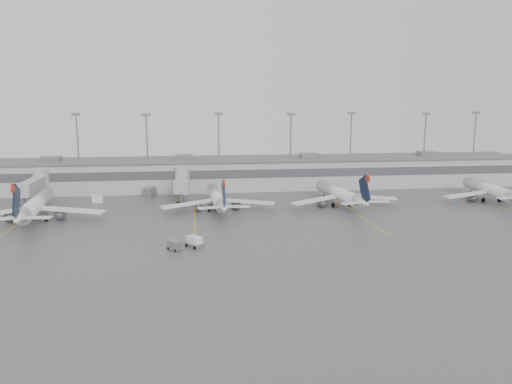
{
  "coord_description": "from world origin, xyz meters",
  "views": [
    {
      "loc": [
        -17.31,
        -79.24,
        24.52
      ],
      "look_at": [
        -4.41,
        24.0,
        5.0
      ],
      "focal_mm": 35.0,
      "sensor_mm": 36.0,
      "label": 1
    }
  ],
  "objects": [
    {
      "name": "jet_far_right",
      "position": [
        53.58,
        30.84,
        2.9
      ],
      "size": [
        25.65,
        28.83,
        9.32
      ],
      "rotation": [
        0.0,
        0.0,
        -0.07
      ],
      "color": "white",
      "rests_on": "ground"
    },
    {
      "name": "jet_far_left",
      "position": [
        -49.62,
        24.04,
        3.18
      ],
      "size": [
        28.14,
        31.64,
        10.23
      ],
      "rotation": [
        0.0,
        0.0,
        0.08
      ],
      "color": "white",
      "rests_on": "ground"
    },
    {
      "name": "cone_c",
      "position": [
        15.26,
        30.13,
        0.36
      ],
      "size": [
        0.45,
        0.45,
        0.72
      ],
      "primitive_type": "cone",
      "color": "orange",
      "rests_on": "ground"
    },
    {
      "name": "jet_bridge_right",
      "position": [
        -20.5,
        45.72,
        3.87
      ],
      "size": [
        4.0,
        17.2,
        7.0
      ],
      "color": "#97999C",
      "rests_on": "ground"
    },
    {
      "name": "jet_mid_right",
      "position": [
        16.03,
        30.16,
        2.91
      ],
      "size": [
        25.58,
        28.84,
        9.35
      ],
      "rotation": [
        0.0,
        0.0,
        0.13
      ],
      "color": "white",
      "rests_on": "ground"
    },
    {
      "name": "terminal",
      "position": [
        -0.01,
        57.98,
        4.17
      ],
      "size": [
        152.0,
        17.0,
        9.45
      ],
      "color": "#AEAEA9",
      "rests_on": "ground"
    },
    {
      "name": "cone_a",
      "position": [
        -51.6,
        36.36,
        0.37
      ],
      "size": [
        0.47,
        0.47,
        0.75
      ],
      "primitive_type": "cone",
      "color": "orange",
      "rests_on": "ground"
    },
    {
      "name": "stand_markings",
      "position": [
        -0.0,
        24.0,
        0.01
      ],
      "size": [
        105.25,
        40.0,
        0.01
      ],
      "color": "gold",
      "rests_on": "ground"
    },
    {
      "name": "baggage_tug",
      "position": [
        -17.57,
        1.83,
        0.73
      ],
      "size": [
        3.27,
        3.36,
        1.88
      ],
      "rotation": [
        0.0,
        0.0,
        0.73
      ],
      "color": "white",
      "rests_on": "ground"
    },
    {
      "name": "ground",
      "position": [
        0.0,
        0.0,
        0.0
      ],
      "size": [
        260.0,
        260.0,
        0.0
      ],
      "primitive_type": "plane",
      "color": "#515154",
      "rests_on": "ground"
    },
    {
      "name": "gse_uld_b",
      "position": [
        -12.96,
        42.22,
        0.79
      ],
      "size": [
        2.45,
        1.84,
        1.57
      ],
      "primitive_type": "cube",
      "rotation": [
        0.0,
        0.0,
        0.17
      ],
      "color": "white",
      "rests_on": "ground"
    },
    {
      "name": "gse_uld_a",
      "position": [
        -40.51,
        41.8,
        0.88
      ],
      "size": [
        2.51,
        1.7,
        1.76
      ],
      "primitive_type": "cube",
      "rotation": [
        0.0,
        0.0,
        0.02
      ],
      "color": "white",
      "rests_on": "ground"
    },
    {
      "name": "cone_b",
      "position": [
        -21.45,
        39.93,
        0.34
      ],
      "size": [
        0.43,
        0.43,
        0.68
      ],
      "primitive_type": "cone",
      "color": "orange",
      "rests_on": "ground"
    },
    {
      "name": "baggage_cart",
      "position": [
        -20.77,
        0.63,
        0.83
      ],
      "size": [
        2.72,
        2.81,
        1.6
      ],
      "rotation": [
        0.0,
        0.0,
        0.73
      ],
      "color": "slate",
      "rests_on": "ground"
    },
    {
      "name": "jet_bridge_left",
      "position": [
        -55.5,
        45.72,
        3.87
      ],
      "size": [
        4.0,
        17.2,
        7.0
      ],
      "color": "#97999C",
      "rests_on": "ground"
    },
    {
      "name": "gse_uld_c",
      "position": [
        20.28,
        39.63,
        0.81
      ],
      "size": [
        2.49,
        1.87,
        1.61
      ],
      "primitive_type": "cube",
      "rotation": [
        0.0,
        0.0,
        -0.16
      ],
      "color": "white",
      "rests_on": "ground"
    },
    {
      "name": "gse_loader",
      "position": [
        -28.69,
        47.45,
        1.15
      ],
      "size": [
        3.39,
        4.22,
        2.29
      ],
      "primitive_type": "cube",
      "rotation": [
        0.0,
        0.0,
        -0.34
      ],
      "color": "slate",
      "rests_on": "ground"
    },
    {
      "name": "light_masts",
      "position": [
        0.0,
        63.75,
        12.03
      ],
      "size": [
        142.4,
        8.0,
        20.6
      ],
      "color": "gray",
      "rests_on": "ground"
    },
    {
      "name": "jet_mid_left",
      "position": [
        -12.35,
        29.23,
        2.85
      ],
      "size": [
        25.21,
        28.32,
        9.16
      ],
      "rotation": [
        0.0,
        0.0,
        0.06
      ],
      "color": "white",
      "rests_on": "ground"
    },
    {
      "name": "cone_d",
      "position": [
        45.94,
        29.4,
        0.35
      ],
      "size": [
        0.44,
        0.44,
        0.7
      ],
      "primitive_type": "cone",
      "color": "orange",
      "rests_on": "ground"
    }
  ]
}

